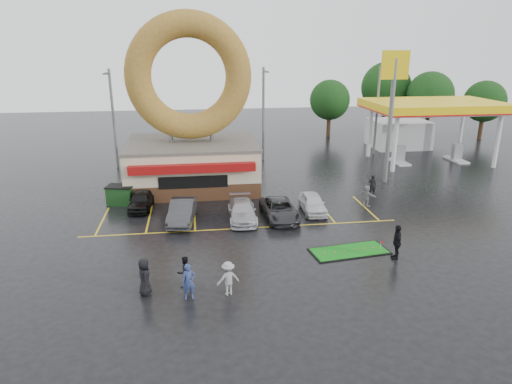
{
  "coord_description": "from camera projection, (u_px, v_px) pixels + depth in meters",
  "views": [
    {
      "loc": [
        -2.89,
        -23.0,
        10.97
      ],
      "look_at": [
        0.88,
        3.9,
        2.2
      ],
      "focal_mm": 32.0,
      "sensor_mm": 36.0,
      "label": 1
    }
  ],
  "objects": [
    {
      "name": "tree_far_a",
      "position": [
        430.0,
        95.0,
        55.55
      ],
      "size": [
        5.6,
        5.6,
        8.0
      ],
      "color": "#332114",
      "rests_on": "ground"
    },
    {
      "name": "shell_sign",
      "position": [
        393.0,
        93.0,
        36.19
      ],
      "size": [
        2.2,
        0.36,
        10.6
      ],
      "color": "slate",
      "rests_on": "ground"
    },
    {
      "name": "putting_green",
      "position": [
        349.0,
        251.0,
        25.38
      ],
      "size": [
        4.55,
        2.44,
        0.54
      ],
      "color": "black",
      "rests_on": "ground"
    },
    {
      "name": "person_walker_near",
      "position": [
        367.0,
        196.0,
        32.42
      ],
      "size": [
        1.06,
        1.46,
        1.52
      ],
      "primitive_type": "imported",
      "rotation": [
        0.0,
        0.0,
        2.06
      ],
      "color": "gray",
      "rests_on": "ground"
    },
    {
      "name": "car_dgrey",
      "position": [
        182.0,
        211.0,
        29.52
      ],
      "size": [
        2.01,
        4.47,
        1.43
      ],
      "primitive_type": "imported",
      "rotation": [
        0.0,
        0.0,
        -0.12
      ],
      "color": "#313234",
      "rests_on": "ground"
    },
    {
      "name": "person_walker_far",
      "position": [
        372.0,
        185.0,
        34.76
      ],
      "size": [
        0.67,
        0.54,
        1.6
      ],
      "primitive_type": "imported",
      "rotation": [
        0.0,
        0.0,
        2.83
      ],
      "color": "black",
      "rests_on": "ground"
    },
    {
      "name": "person_hoodie",
      "position": [
        228.0,
        278.0,
        20.8
      ],
      "size": [
        1.18,
        0.85,
        1.64
      ],
      "primitive_type": "imported",
      "rotation": [
        0.0,
        0.0,
        3.39
      ],
      "color": "gray",
      "rests_on": "ground"
    },
    {
      "name": "person_blackjkt",
      "position": [
        185.0,
        272.0,
        21.47
      ],
      "size": [
        0.95,
        0.89,
        1.57
      ],
      "primitive_type": "imported",
      "rotation": [
        0.0,
        0.0,
        3.65
      ],
      "color": "black",
      "rests_on": "ground"
    },
    {
      "name": "donut_shop",
      "position": [
        191.0,
        132.0,
        35.89
      ],
      "size": [
        10.2,
        8.7,
        13.5
      ],
      "color": "#472B19",
      "rests_on": "ground"
    },
    {
      "name": "ground",
      "position": [
        250.0,
        251.0,
        25.43
      ],
      "size": [
        120.0,
        120.0,
        0.0
      ],
      "primitive_type": "plane",
      "color": "black",
      "rests_on": "ground"
    },
    {
      "name": "person_bystander",
      "position": [
        144.0,
        277.0,
        20.81
      ],
      "size": [
        0.73,
        0.96,
        1.77
      ],
      "primitive_type": "imported",
      "rotation": [
        0.0,
        0.0,
        1.78
      ],
      "color": "black",
      "rests_on": "ground"
    },
    {
      "name": "tree_far_c",
      "position": [
        386.0,
        87.0,
        58.59
      ],
      "size": [
        6.3,
        6.3,
        9.0
      ],
      "color": "#332114",
      "rests_on": "ground"
    },
    {
      "name": "person_cameraman",
      "position": [
        397.0,
        242.0,
        24.31
      ],
      "size": [
        0.7,
        1.2,
        1.93
      ],
      "primitive_type": "imported",
      "rotation": [
        0.0,
        0.0,
        -1.78
      ],
      "color": "black",
      "rests_on": "ground"
    },
    {
      "name": "tree_far_b",
      "position": [
        485.0,
        101.0,
        54.66
      ],
      "size": [
        4.9,
        4.9,
        7.0
      ],
      "color": "#332114",
      "rests_on": "ground"
    },
    {
      "name": "car_black",
      "position": [
        141.0,
        200.0,
        31.89
      ],
      "size": [
        1.77,
        3.81,
        1.26
      ],
      "primitive_type": "imported",
      "rotation": [
        0.0,
        0.0,
        -0.08
      ],
      "color": "black",
      "rests_on": "ground"
    },
    {
      "name": "streetlight_mid",
      "position": [
        263.0,
        112.0,
        44.2
      ],
      "size": [
        0.4,
        2.21,
        9.0
      ],
      "color": "slate",
      "rests_on": "ground"
    },
    {
      "name": "car_silver",
      "position": [
        242.0,
        211.0,
        29.84
      ],
      "size": [
        1.91,
        4.38,
        1.25
      ],
      "primitive_type": "imported",
      "rotation": [
        0.0,
        0.0,
        -0.04
      ],
      "color": "#AAAAAF",
      "rests_on": "ground"
    },
    {
      "name": "dumpster",
      "position": [
        121.0,
        195.0,
        32.84
      ],
      "size": [
        2.03,
        1.59,
        1.3
      ],
      "primitive_type": "cube",
      "rotation": [
        0.0,
        0.0,
        -0.24
      ],
      "color": "#184019",
      "rests_on": "ground"
    },
    {
      "name": "streetlight_left",
      "position": [
        113.0,
        117.0,
        41.41
      ],
      "size": [
        0.4,
        2.21,
        9.0
      ],
      "color": "slate",
      "rests_on": "ground"
    },
    {
      "name": "tree_far_d",
      "position": [
        330.0,
        100.0,
        56.05
      ],
      "size": [
        4.9,
        4.9,
        7.0
      ],
      "color": "#332114",
      "rests_on": "ground"
    },
    {
      "name": "car_white",
      "position": [
        313.0,
        203.0,
        31.26
      ],
      "size": [
        1.64,
        3.78,
        1.27
      ],
      "primitive_type": "imported",
      "rotation": [
        0.0,
        0.0,
        -0.04
      ],
      "color": "silver",
      "rests_on": "ground"
    },
    {
      "name": "gas_station",
      "position": [
        418.0,
        120.0,
        46.67
      ],
      "size": [
        12.3,
        13.65,
        5.9
      ],
      "color": "silver",
      "rests_on": "ground"
    },
    {
      "name": "person_blue",
      "position": [
        189.0,
        282.0,
        20.47
      ],
      "size": [
        0.66,
        0.48,
        1.69
      ],
      "primitive_type": "imported",
      "rotation": [
        0.0,
        0.0,
        0.13
      ],
      "color": "navy",
      "rests_on": "ground"
    },
    {
      "name": "streetlight_right",
      "position": [
        377.0,
        108.0,
        46.73
      ],
      "size": [
        0.4,
        2.21,
        9.0
      ],
      "color": "slate",
      "rests_on": "ground"
    },
    {
      "name": "car_grey",
      "position": [
        280.0,
        210.0,
        30.08
      ],
      "size": [
        2.27,
        4.59,
        1.25
      ],
      "primitive_type": "imported",
      "rotation": [
        0.0,
        0.0,
        0.04
      ],
      "color": "#2C2C2F",
      "rests_on": "ground"
    }
  ]
}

